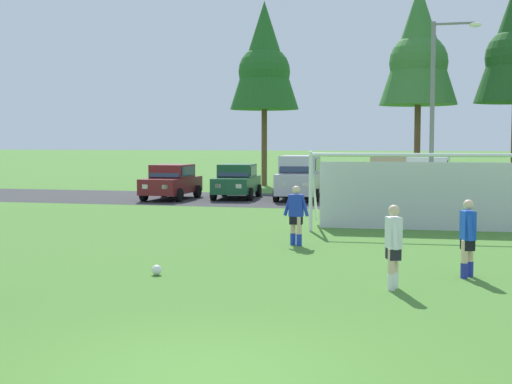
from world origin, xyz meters
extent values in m
plane|color=#477A2D|center=(0.00, 15.00, 0.00)|extent=(400.00, 400.00, 0.00)
cube|color=#333335|center=(0.00, 25.66, 0.00)|extent=(52.00, 8.40, 0.01)
sphere|color=white|center=(-2.97, 5.91, 0.11)|extent=(0.22, 0.22, 0.22)
sphere|color=black|center=(-2.97, 5.91, 0.12)|extent=(0.08, 0.08, 0.08)
sphere|color=red|center=(-2.91, 5.91, 0.11)|extent=(0.07, 0.07, 0.07)
cylinder|color=white|center=(-1.00, 14.09, 1.22)|extent=(0.12, 0.12, 2.44)
cylinder|color=white|center=(2.66, 14.23, 2.44)|extent=(7.32, 0.41, 0.12)
cylinder|color=white|center=(-1.03, 14.99, 1.34)|extent=(0.16, 1.95, 2.46)
cube|color=silver|center=(2.62, 15.23, 1.10)|extent=(6.95, 0.32, 2.20)
cylinder|color=beige|center=(3.40, 7.11, 0.40)|extent=(0.14, 0.14, 0.80)
cylinder|color=beige|center=(3.52, 7.35, 0.40)|extent=(0.14, 0.14, 0.80)
cylinder|color=#232D99|center=(3.40, 7.11, 0.16)|extent=(0.15, 0.15, 0.32)
cylinder|color=#232D99|center=(3.52, 7.35, 0.16)|extent=(0.15, 0.15, 0.32)
cube|color=black|center=(3.46, 7.23, 0.72)|extent=(0.30, 0.39, 0.28)
cube|color=blue|center=(3.46, 7.23, 1.10)|extent=(0.33, 0.43, 0.60)
sphere|color=beige|center=(3.46, 7.23, 1.53)|extent=(0.22, 0.22, 0.22)
cylinder|color=blue|center=(3.49, 6.98, 1.08)|extent=(0.15, 0.24, 0.55)
cylinder|color=blue|center=(3.44, 7.48, 1.08)|extent=(0.15, 0.24, 0.55)
cylinder|color=beige|center=(-0.78, 10.87, 0.40)|extent=(0.14, 0.14, 0.80)
cylinder|color=beige|center=(-0.98, 11.01, 0.40)|extent=(0.14, 0.14, 0.80)
cylinder|color=#1E38B7|center=(-0.78, 10.87, 0.16)|extent=(0.15, 0.15, 0.32)
cylinder|color=#1E38B7|center=(-0.98, 11.01, 0.16)|extent=(0.15, 0.15, 0.32)
cube|color=black|center=(-0.88, 10.94, 0.72)|extent=(0.34, 0.23, 0.28)
cube|color=#1E38B7|center=(-0.88, 10.94, 1.10)|extent=(0.38, 0.25, 0.60)
sphere|color=beige|center=(-0.88, 10.94, 1.53)|extent=(0.22, 0.22, 0.22)
cylinder|color=#1E38B7|center=(-0.63, 10.89, 1.08)|extent=(0.23, 0.09, 0.55)
cylinder|color=#1E38B7|center=(-1.13, 10.98, 1.08)|extent=(0.23, 0.09, 0.55)
cylinder|color=beige|center=(1.98, 5.53, 0.40)|extent=(0.14, 0.14, 0.80)
cylinder|color=beige|center=(2.03, 5.76, 0.40)|extent=(0.14, 0.14, 0.80)
cylinder|color=white|center=(1.98, 5.53, 0.16)|extent=(0.15, 0.15, 0.32)
cylinder|color=white|center=(2.03, 5.76, 0.16)|extent=(0.15, 0.15, 0.32)
cube|color=black|center=(2.01, 5.65, 0.72)|extent=(0.32, 0.39, 0.28)
cube|color=white|center=(2.01, 5.65, 1.10)|extent=(0.35, 0.44, 0.60)
sphere|color=beige|center=(2.01, 5.65, 1.53)|extent=(0.22, 0.22, 0.22)
cylinder|color=white|center=(2.05, 5.40, 1.08)|extent=(0.16, 0.25, 0.55)
cylinder|color=white|center=(1.96, 5.89, 1.08)|extent=(0.16, 0.25, 0.55)
cube|color=maroon|center=(-9.71, 24.79, 0.70)|extent=(1.87, 4.23, 0.76)
cube|color=maroon|center=(-9.71, 24.94, 1.40)|extent=(1.69, 2.13, 0.64)
cube|color=#28384C|center=(-9.73, 23.97, 1.38)|extent=(1.53, 0.34, 0.55)
cube|color=#28384C|center=(-8.87, 24.93, 1.40)|extent=(0.07, 1.79, 0.45)
cube|color=white|center=(-9.25, 22.72, 0.75)|extent=(0.28, 0.08, 0.20)
cube|color=white|center=(-10.24, 22.74, 0.75)|extent=(0.28, 0.08, 0.20)
cube|color=#B21414|center=(-9.18, 26.84, 0.75)|extent=(0.28, 0.08, 0.20)
cube|color=#B21414|center=(-10.17, 26.86, 0.75)|extent=(0.28, 0.08, 0.20)
cylinder|color=black|center=(-8.83, 23.48, 0.32)|extent=(0.25, 0.64, 0.64)
cylinder|color=black|center=(-10.63, 23.50, 0.32)|extent=(0.25, 0.64, 0.64)
cylinder|color=black|center=(-8.79, 26.08, 0.32)|extent=(0.25, 0.64, 0.64)
cylinder|color=black|center=(-10.59, 26.11, 0.32)|extent=(0.25, 0.64, 0.64)
cube|color=#194C2D|center=(-6.73, 26.14, 0.70)|extent=(2.12, 4.33, 0.76)
cube|color=#194C2D|center=(-6.74, 26.29, 1.40)|extent=(1.81, 2.22, 0.64)
cube|color=#28384C|center=(-6.67, 25.32, 1.38)|extent=(1.55, 0.43, 0.55)
cube|color=#28384C|center=(-5.91, 26.35, 1.40)|extent=(0.18, 1.78, 0.45)
cube|color=white|center=(-6.08, 24.12, 0.75)|extent=(0.29, 0.10, 0.20)
cube|color=white|center=(-7.07, 24.05, 0.75)|extent=(0.29, 0.10, 0.20)
cube|color=#B21414|center=(-6.40, 28.23, 0.75)|extent=(0.29, 0.10, 0.20)
cube|color=#B21414|center=(-7.39, 28.16, 0.75)|extent=(0.29, 0.10, 0.20)
cylinder|color=black|center=(-5.73, 24.91, 0.32)|extent=(0.29, 0.66, 0.64)
cylinder|color=black|center=(-7.53, 24.77, 0.32)|extent=(0.29, 0.66, 0.64)
cylinder|color=black|center=(-5.94, 27.51, 0.32)|extent=(0.29, 0.66, 0.64)
cylinder|color=black|center=(-7.73, 27.37, 0.32)|extent=(0.29, 0.66, 0.64)
cube|color=#B2B2BC|center=(-3.53, 26.15, 0.82)|extent=(2.21, 4.72, 1.00)
cube|color=#B2B2BC|center=(-3.55, 26.35, 1.74)|extent=(1.95, 3.11, 0.84)
cube|color=#28384C|center=(-3.45, 24.93, 1.72)|extent=(1.64, 0.49, 0.71)
cube|color=#28384C|center=(-2.66, 26.41, 1.74)|extent=(0.21, 2.55, 0.59)
cube|color=white|center=(-2.86, 23.93, 0.87)|extent=(0.28, 0.10, 0.20)
cube|color=white|center=(-3.90, 23.86, 0.87)|extent=(0.28, 0.10, 0.20)
cube|color=#B21414|center=(-3.17, 28.44, 0.87)|extent=(0.28, 0.10, 0.20)
cube|color=#B21414|center=(-4.21, 28.37, 0.87)|extent=(0.28, 0.10, 0.20)
cylinder|color=black|center=(-2.49, 24.79, 0.32)|extent=(0.28, 0.65, 0.64)
cylinder|color=black|center=(-4.38, 24.66, 0.32)|extent=(0.28, 0.65, 0.64)
cylinder|color=black|center=(-2.68, 27.63, 0.32)|extent=(0.28, 0.65, 0.64)
cylinder|color=black|center=(-4.58, 27.50, 0.32)|extent=(0.28, 0.65, 0.64)
cube|color=tan|center=(0.77, 26.28, 0.82)|extent=(2.25, 4.73, 1.00)
cube|color=tan|center=(0.75, 26.48, 1.74)|extent=(1.97, 3.13, 0.84)
cube|color=#28384C|center=(0.86, 25.06, 1.72)|extent=(1.64, 0.50, 0.71)
cube|color=#28384C|center=(1.63, 26.55, 1.74)|extent=(0.24, 2.55, 0.59)
cube|color=white|center=(1.46, 24.07, 0.87)|extent=(0.29, 0.10, 0.20)
cube|color=white|center=(0.42, 23.99, 0.87)|extent=(0.29, 0.10, 0.20)
cube|color=#B21414|center=(1.11, 28.57, 0.87)|extent=(0.29, 0.10, 0.20)
cube|color=#B21414|center=(0.07, 28.49, 0.87)|extent=(0.29, 0.10, 0.20)
cylinder|color=black|center=(1.82, 24.93, 0.32)|extent=(0.29, 0.66, 0.64)
cylinder|color=black|center=(-0.07, 24.79, 0.32)|extent=(0.29, 0.66, 0.64)
cylinder|color=black|center=(1.60, 27.78, 0.32)|extent=(0.29, 0.66, 0.64)
cylinder|color=black|center=(-0.29, 27.63, 0.32)|extent=(0.29, 0.66, 0.64)
cube|color=silver|center=(2.62, 25.15, 0.82)|extent=(2.22, 4.72, 1.00)
cube|color=silver|center=(2.64, 25.35, 1.74)|extent=(1.95, 3.11, 0.84)
cube|color=#28384C|center=(2.54, 23.94, 1.72)|extent=(1.64, 0.49, 0.71)
cube|color=#28384C|center=(3.52, 25.29, 1.74)|extent=(0.22, 2.55, 0.59)
cube|color=white|center=(2.99, 22.86, 0.87)|extent=(0.28, 0.10, 0.20)
cube|color=white|center=(1.94, 22.94, 0.87)|extent=(0.28, 0.10, 0.20)
cube|color=#B21414|center=(3.30, 27.37, 0.87)|extent=(0.28, 0.10, 0.20)
cube|color=#B21414|center=(2.26, 27.45, 0.87)|extent=(0.28, 0.10, 0.20)
cylinder|color=black|center=(3.47, 23.67, 0.32)|extent=(0.28, 0.66, 0.64)
cylinder|color=black|center=(1.58, 23.80, 0.32)|extent=(0.28, 0.66, 0.64)
cylinder|color=black|center=(3.67, 26.51, 0.32)|extent=(0.28, 0.66, 0.64)
cylinder|color=black|center=(1.78, 26.64, 0.32)|extent=(0.28, 0.66, 0.64)
cube|color=red|center=(5.62, 26.06, 0.70)|extent=(1.92, 4.25, 0.76)
cube|color=red|center=(5.62, 26.21, 1.40)|extent=(1.72, 2.15, 0.64)
cube|color=#28384C|center=(5.59, 25.24, 1.38)|extent=(1.54, 0.36, 0.55)
cube|color=white|center=(6.05, 23.98, 0.75)|extent=(0.28, 0.09, 0.20)
cube|color=white|center=(5.06, 24.01, 0.75)|extent=(0.28, 0.09, 0.20)
cube|color=#B21414|center=(6.17, 28.10, 0.75)|extent=(0.28, 0.09, 0.20)
cube|color=#B21414|center=(5.18, 28.13, 0.75)|extent=(0.28, 0.09, 0.20)
cylinder|color=black|center=(4.68, 24.78, 0.32)|extent=(0.26, 0.65, 0.64)
cylinder|color=black|center=(4.76, 27.38, 0.32)|extent=(0.26, 0.65, 0.64)
cylinder|color=brown|center=(-7.75, 36.65, 2.47)|extent=(0.36, 0.36, 4.93)
cone|color=#236023|center=(-7.75, 36.65, 8.38)|extent=(4.44, 4.44, 6.90)
sphere|color=#236023|center=(-7.75, 36.65, 7.35)|extent=(3.33, 3.33, 3.33)
cylinder|color=brown|center=(1.96, 34.27, 2.49)|extent=(0.36, 0.36, 4.98)
cone|color=#387533|center=(1.96, 34.27, 8.46)|extent=(4.48, 4.48, 6.97)
sphere|color=#387533|center=(1.96, 34.27, 7.42)|extent=(3.36, 3.36, 3.36)
cylinder|color=slate|center=(2.74, 21.52, 3.82)|extent=(0.18, 0.18, 7.65)
cylinder|color=slate|center=(2.74, 21.52, 0.15)|extent=(0.32, 0.32, 0.30)
cylinder|color=slate|center=(3.54, 21.52, 7.55)|extent=(1.60, 0.10, 0.10)
ellipsoid|color=white|center=(4.34, 21.52, 7.47)|extent=(0.48, 0.28, 0.20)
camera|label=1|loc=(2.65, -8.15, 2.85)|focal=49.77mm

